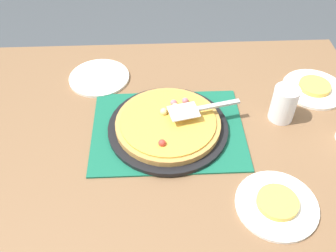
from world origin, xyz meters
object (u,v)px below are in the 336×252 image
at_px(cup_far, 284,104).
at_px(plate_far_right, 277,205).
at_px(pizza, 168,123).
at_px(plate_near_left, 314,89).
at_px(served_slice_left, 315,86).
at_px(pizza_pan, 168,128).
at_px(pizza_server, 198,109).
at_px(plate_side, 99,78).
at_px(served_slice_right, 278,202).

bearing_deg(cup_far, plate_far_right, 73.97).
height_order(pizza, cup_far, cup_far).
distance_m(plate_near_left, served_slice_left, 0.01).
distance_m(pizza_pan, pizza_server, 0.11).
bearing_deg(plate_side, served_slice_left, 172.67).
height_order(served_slice_left, pizza_server, pizza_server).
height_order(served_slice_right, pizza_server, pizza_server).
bearing_deg(served_slice_left, plate_far_right, 61.76).
bearing_deg(plate_far_right, pizza_server, -60.10).
bearing_deg(plate_side, pizza_server, 142.89).
xyz_separation_m(plate_near_left, served_slice_left, (0.00, 0.00, 0.01)).
bearing_deg(plate_near_left, cup_far, 40.68).
height_order(plate_near_left, plate_far_right, same).
height_order(pizza_pan, pizza_server, pizza_server).
bearing_deg(plate_side, pizza_pan, 131.13).
relative_size(served_slice_left, pizza_server, 0.47).
bearing_deg(plate_far_right, served_slice_left, -118.24).
xyz_separation_m(served_slice_right, pizza_server, (0.18, -0.31, 0.05)).
relative_size(pizza_pan, pizza_server, 1.63).
xyz_separation_m(pizza, plate_far_right, (-0.28, 0.29, -0.03)).
bearing_deg(pizza_pan, plate_side, -48.87).
bearing_deg(served_slice_right, served_slice_left, -118.24).
bearing_deg(plate_near_left, plate_far_right, 61.76).
height_order(plate_far_right, cup_far, cup_far).
bearing_deg(pizza_pan, plate_near_left, -161.42).
relative_size(plate_far_right, served_slice_right, 2.00).
bearing_deg(served_slice_right, plate_near_left, -118.24).
relative_size(served_slice_left, cup_far, 0.92).
distance_m(plate_side, cup_far, 0.66).
relative_size(pizza_pan, cup_far, 3.17).
bearing_deg(plate_near_left, pizza_server, 19.79).
bearing_deg(plate_far_right, served_slice_right, 0.00).
height_order(pizza, plate_far_right, pizza).
distance_m(pizza, cup_far, 0.38).
height_order(pizza_pan, plate_far_right, pizza_pan).
distance_m(served_slice_right, pizza_server, 0.37).
height_order(pizza_pan, pizza, pizza).
distance_m(plate_near_left, plate_far_right, 0.53).
bearing_deg(cup_far, served_slice_right, 73.97).
bearing_deg(pizza_server, served_slice_left, -160.21).
distance_m(plate_side, pizza_server, 0.43).
distance_m(plate_far_right, served_slice_right, 0.01).
distance_m(pizza_pan, plate_far_right, 0.40).
bearing_deg(pizza, pizza_server, -167.48).
bearing_deg(cup_far, pizza_pan, 6.67).
xyz_separation_m(pizza_pan, served_slice_left, (-0.53, -0.18, 0.01)).
bearing_deg(plate_near_left, served_slice_right, 61.76).
distance_m(pizza_pan, cup_far, 0.38).
bearing_deg(pizza_server, plate_far_right, 119.90).
bearing_deg(pizza, plate_far_right, 133.20).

